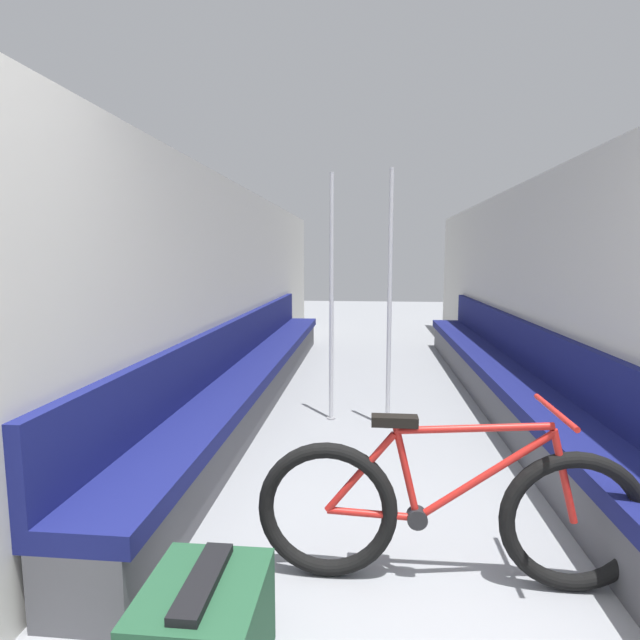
% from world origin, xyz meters
% --- Properties ---
extents(wall_left, '(0.10, 10.63, 2.17)m').
position_xyz_m(wall_left, '(-1.46, 3.71, 1.09)').
color(wall_left, beige).
rests_on(wall_left, ground).
extents(wall_right, '(0.10, 10.63, 2.17)m').
position_xyz_m(wall_right, '(1.46, 3.71, 1.09)').
color(wall_right, beige).
rests_on(wall_right, ground).
extents(bench_seat_row_left, '(0.47, 6.48, 0.84)m').
position_xyz_m(bench_seat_row_left, '(-1.21, 3.69, 0.28)').
color(bench_seat_row_left, '#4C4C51').
rests_on(bench_seat_row_left, ground).
extents(bench_seat_row_right, '(0.47, 6.48, 0.84)m').
position_xyz_m(bench_seat_row_right, '(1.21, 3.69, 0.28)').
color(bench_seat_row_right, '#4C4C51').
rests_on(bench_seat_row_right, ground).
extents(bicycle, '(1.69, 0.46, 0.81)m').
position_xyz_m(bicycle, '(0.27, 0.93, 0.33)').
color(bicycle, black).
rests_on(bicycle, ground).
extents(grab_pole_near, '(0.08, 0.08, 2.15)m').
position_xyz_m(grab_pole_near, '(0.08, 2.96, 1.05)').
color(grab_pole_near, gray).
rests_on(grab_pole_near, ground).
extents(grab_pole_far, '(0.08, 0.08, 2.15)m').
position_xyz_m(grab_pole_far, '(-0.41, 3.13, 1.05)').
color(grab_pole_far, gray).
rests_on(grab_pole_far, ground).
extents(luggage_bag, '(0.39, 0.46, 0.39)m').
position_xyz_m(luggage_bag, '(-0.63, 0.30, 0.19)').
color(luggage_bag, '#1E472D').
rests_on(luggage_bag, ground).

